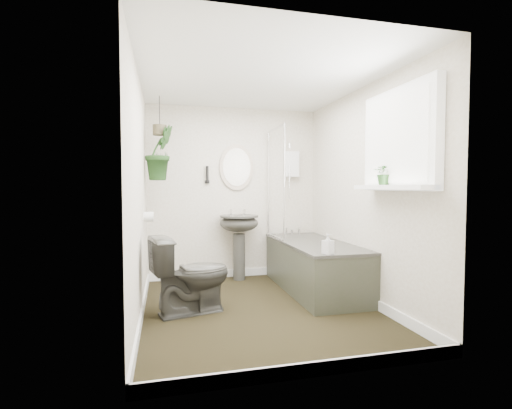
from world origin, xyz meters
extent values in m
cube|color=black|center=(0.00, 0.00, -0.01)|extent=(2.30, 2.80, 0.02)
cube|color=white|center=(0.00, 0.00, 2.31)|extent=(2.30, 2.80, 0.02)
cube|color=silver|center=(0.00, 1.41, 1.15)|extent=(2.30, 0.02, 2.30)
cube|color=silver|center=(0.00, -1.41, 1.15)|extent=(2.30, 0.02, 2.30)
cube|color=silver|center=(-1.16, 0.00, 1.15)|extent=(0.02, 2.80, 2.30)
cube|color=silver|center=(1.16, 0.00, 1.15)|extent=(0.02, 2.80, 2.30)
cube|color=white|center=(0.00, 0.00, 0.05)|extent=(2.30, 2.80, 0.10)
cube|color=white|center=(0.80, 1.34, 1.55)|extent=(0.20, 0.10, 0.35)
ellipsoid|color=beige|center=(0.03, 1.37, 1.50)|extent=(0.46, 0.03, 0.62)
cylinder|color=black|center=(-0.37, 1.36, 1.40)|extent=(0.04, 0.04, 0.22)
cylinder|color=white|center=(-1.10, 0.70, 0.90)|extent=(0.11, 0.11, 0.11)
cube|color=white|center=(1.09, -0.70, 1.65)|extent=(0.08, 1.00, 0.90)
cube|color=white|center=(1.02, -0.70, 1.23)|extent=(0.18, 1.00, 0.04)
cube|color=white|center=(1.04, -0.70, 1.65)|extent=(0.01, 0.86, 0.76)
imported|color=#34332E|center=(-0.68, 0.05, 0.38)|extent=(0.83, 0.60, 0.76)
imported|color=black|center=(1.04, -0.56, 1.36)|extent=(0.25, 0.23, 0.22)
imported|color=black|center=(-0.97, 0.95, 1.64)|extent=(0.46, 0.45, 0.65)
imported|color=black|center=(0.62, -0.27, 0.68)|extent=(0.12, 0.12, 0.20)
cylinder|color=#48412B|center=(-0.97, 0.95, 1.90)|extent=(0.16, 0.16, 0.12)
camera|label=1|loc=(-0.92, -3.58, 1.23)|focal=26.00mm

